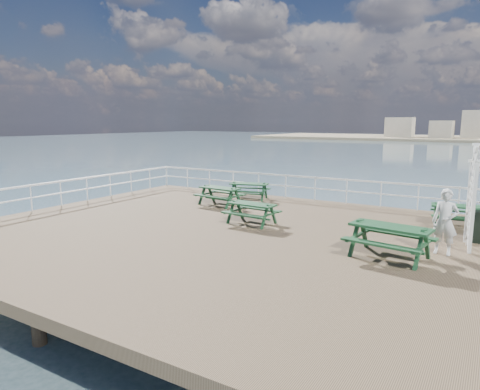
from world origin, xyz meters
name	(u,v)px	position (x,y,z in m)	size (l,w,h in m)	color
ground	(237,238)	(0.00, 0.00, -0.15)	(18.00, 14.00, 0.30)	brown
railing	(271,195)	(-0.07, 2.57, 0.87)	(17.77, 13.76, 1.10)	white
picnic_table_a	(249,188)	(-2.74, 5.56, 0.54)	(2.04, 1.79, 0.85)	#153A1B
picnic_table_b	(220,192)	(-3.12, 3.67, 0.56)	(1.93, 1.62, 0.88)	#153A1B
picnic_table_c	(458,211)	(6.05, 4.72, 0.54)	(1.91, 1.63, 0.84)	#153A1B
picnic_table_d	(252,209)	(-0.24, 1.39, 0.53)	(1.79, 1.48, 0.83)	#153A1B
picnic_table_e	(390,235)	(4.79, -0.07, 0.63)	(2.24, 1.90, 0.99)	#153A1B
sandwich_board	(479,228)	(6.76, 2.65, 0.48)	(0.62, 0.46, 1.00)	black
person	(445,222)	(5.98, 1.01, 0.90)	(0.66, 0.43, 1.80)	silver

